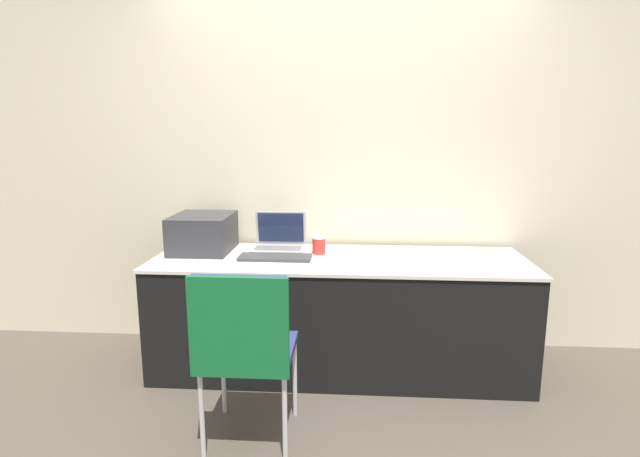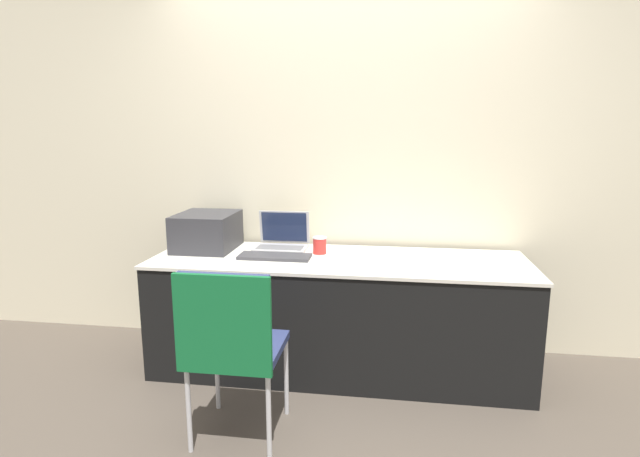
{
  "view_description": "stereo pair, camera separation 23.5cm",
  "coord_description": "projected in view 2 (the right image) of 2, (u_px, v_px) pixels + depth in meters",
  "views": [
    {
      "loc": [
        0.09,
        -2.68,
        1.53
      ],
      "look_at": [
        -0.12,
        0.4,
        0.91
      ],
      "focal_mm": 28.0,
      "sensor_mm": 36.0,
      "label": 1
    },
    {
      "loc": [
        0.32,
        -2.65,
        1.53
      ],
      "look_at": [
        -0.12,
        0.4,
        0.91
      ],
      "focal_mm": 28.0,
      "sensor_mm": 36.0,
      "label": 2
    }
  ],
  "objects": [
    {
      "name": "ground_plane",
      "position": [
        331.0,
        395.0,
        2.92
      ],
      "size": [
        14.0,
        14.0,
        0.0
      ],
      "primitive_type": "plane",
      "color": "brown"
    },
    {
      "name": "wall_back",
      "position": [
        346.0,
        163.0,
        3.44
      ],
      "size": [
        8.0,
        0.05,
        2.6
      ],
      "color": "beige",
      "rests_on": "ground_plane"
    },
    {
      "name": "table",
      "position": [
        338.0,
        314.0,
        3.2
      ],
      "size": [
        2.34,
        0.74,
        0.73
      ],
      "color": "black",
      "rests_on": "ground_plane"
    },
    {
      "name": "printer",
      "position": [
        207.0,
        230.0,
        3.35
      ],
      "size": [
        0.38,
        0.43,
        0.24
      ],
      "color": "#333338",
      "rests_on": "table"
    },
    {
      "name": "laptop_left",
      "position": [
        282.0,
        240.0,
        3.38
      ],
      "size": [
        0.35,
        0.27,
        0.24
      ],
      "color": "#B7B7BC",
      "rests_on": "table"
    },
    {
      "name": "external_keyboard",
      "position": [
        275.0,
        257.0,
        3.13
      ],
      "size": [
        0.45,
        0.17,
        0.02
      ],
      "color": "#3D3D42",
      "rests_on": "table"
    },
    {
      "name": "coffee_cup",
      "position": [
        320.0,
        245.0,
        3.23
      ],
      "size": [
        0.09,
        0.09,
        0.11
      ],
      "color": "red",
      "rests_on": "table"
    },
    {
      "name": "chair",
      "position": [
        231.0,
        337.0,
        2.35
      ],
      "size": [
        0.45,
        0.45,
        0.9
      ],
      "color": "navy",
      "rests_on": "ground_plane"
    }
  ]
}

